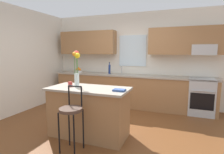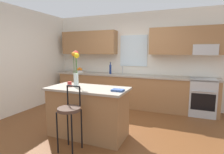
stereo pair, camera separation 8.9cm
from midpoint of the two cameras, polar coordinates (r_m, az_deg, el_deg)
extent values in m
plane|color=brown|center=(3.87, -1.02, -16.01)|extent=(14.00, 14.00, 0.00)
cube|color=silver|center=(5.32, -26.02, 4.78)|extent=(0.12, 4.60, 2.70)
cube|color=silver|center=(5.49, 7.47, 5.60)|extent=(5.60, 0.12, 2.70)
cube|color=#996B42|center=(5.80, -6.81, 10.68)|extent=(1.79, 0.34, 0.70)
cube|color=#996B42|center=(5.08, 22.62, 10.51)|extent=(1.79, 0.34, 0.70)
cube|color=silver|center=(5.42, 7.33, 8.22)|extent=(0.81, 0.03, 0.90)
cube|color=#B7BABC|center=(5.07, 27.77, 7.61)|extent=(0.56, 0.36, 0.26)
cube|color=#996B42|center=(5.26, 6.29, -4.48)|extent=(4.50, 0.60, 0.88)
cube|color=#9E9384|center=(5.18, 6.36, 0.49)|extent=(4.56, 0.64, 0.04)
cube|color=#B7BABC|center=(5.28, 3.33, 0.11)|extent=(0.54, 0.38, 0.11)
cylinder|color=#B7BABC|center=(5.41, 3.89, 2.21)|extent=(0.02, 0.02, 0.22)
cylinder|color=#B7BABC|center=(5.34, 3.70, 3.33)|extent=(0.02, 0.12, 0.02)
cube|color=#B7BABC|center=(5.07, 27.04, -5.57)|extent=(0.60, 0.60, 0.92)
cube|color=black|center=(4.80, 27.28, -7.06)|extent=(0.52, 0.02, 0.40)
cylinder|color=#B7BABC|center=(4.71, 27.52, -4.10)|extent=(0.50, 0.02, 0.02)
cube|color=#996B42|center=(3.47, -6.88, -11.16)|extent=(1.42, 0.64, 0.88)
cube|color=#9E9384|center=(3.34, -7.01, -3.69)|extent=(1.50, 0.72, 0.04)
cylinder|color=black|center=(3.02, -16.09, -16.63)|extent=(0.02, 0.02, 0.66)
cylinder|color=black|center=(2.88, -11.64, -17.80)|extent=(0.02, 0.02, 0.66)
cylinder|color=black|center=(3.22, -13.02, -14.95)|extent=(0.02, 0.02, 0.66)
cylinder|color=black|center=(3.08, -8.75, -15.90)|extent=(0.02, 0.02, 0.66)
cylinder|color=#4C382D|center=(2.92, -12.59, -9.93)|extent=(0.36, 0.36, 0.05)
cylinder|color=black|center=(3.04, -13.06, -5.60)|extent=(0.02, 0.02, 0.32)
cylinder|color=black|center=(2.92, -9.28, -6.08)|extent=(0.02, 0.02, 0.32)
cylinder|color=black|center=(2.94, -11.30, -2.81)|extent=(0.23, 0.02, 0.02)
cylinder|color=silver|center=(3.41, -10.57, -0.97)|extent=(0.09, 0.09, 0.26)
cylinder|color=#3D722D|center=(3.37, -10.32, 2.38)|extent=(0.01, 0.01, 0.51)
sphere|color=yellow|center=(3.35, -10.43, 6.71)|extent=(0.10, 0.10, 0.10)
cylinder|color=#3D722D|center=(3.44, -10.57, 2.77)|extent=(0.01, 0.01, 0.54)
sphere|color=red|center=(3.42, -10.69, 7.29)|extent=(0.11, 0.11, 0.11)
cylinder|color=#3D722D|center=(3.38, -11.18, 2.60)|extent=(0.01, 0.01, 0.53)
sphere|color=orange|center=(3.36, -11.31, 7.13)|extent=(0.08, 0.08, 0.08)
cylinder|color=#A52D28|center=(3.51, -12.56, -2.17)|extent=(0.08, 0.08, 0.09)
cube|color=navy|center=(3.02, 2.68, -4.19)|extent=(0.20, 0.15, 0.03)
cylinder|color=silver|center=(5.86, -9.76, 1.79)|extent=(0.24, 0.24, 0.06)
sphere|color=orange|center=(5.83, -9.32, 2.40)|extent=(0.08, 0.08, 0.08)
sphere|color=orange|center=(5.90, -9.50, 2.47)|extent=(0.08, 0.08, 0.08)
sphere|color=orange|center=(5.89, -10.22, 2.43)|extent=(0.07, 0.07, 0.07)
sphere|color=orange|center=(5.86, -9.78, 2.71)|extent=(0.07, 0.07, 0.07)
cylinder|color=navy|center=(5.37, -0.04, 2.45)|extent=(0.06, 0.06, 0.27)
cylinder|color=navy|center=(5.35, -0.04, 4.25)|extent=(0.03, 0.03, 0.07)
cylinder|color=black|center=(5.35, -0.04, 4.68)|extent=(0.03, 0.03, 0.02)
camera|label=1|loc=(0.04, -89.38, 0.09)|focal=28.90mm
camera|label=2|loc=(0.04, 90.62, -0.09)|focal=28.90mm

